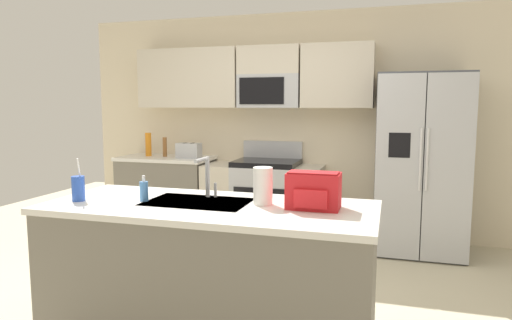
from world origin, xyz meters
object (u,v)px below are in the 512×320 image
Objects in this scene: toaster at (189,151)px; soap_dispenser at (144,191)px; backpack at (313,190)px; range_oven at (264,199)px; paper_towel_roll at (263,186)px; sink_faucet at (207,173)px; refrigerator at (421,164)px; bottle_orange at (148,144)px; pepper_mill at (165,147)px; drink_cup_blue at (78,188)px.

toaster reaches higher than soap_dispenser.
toaster is at bearing 129.84° from backpack.
soap_dispenser is (-0.15, -2.39, 0.53)m from range_oven.
sink_faucet is at bearing 166.30° from paper_towel_roll.
refrigerator is 6.56× the size of sink_faucet.
bottle_orange is at bearing 132.94° from paper_towel_roll.
paper_towel_roll is 0.75× the size of backpack.
range_oven is at bearing 0.11° from pepper_mill.
backpack is (1.53, 0.22, 0.03)m from drink_cup_blue.
refrigerator reaches higher than range_oven.
backpack is at bearing -67.40° from range_oven.
refrigerator is at bearing 51.31° from soap_dispenser.
range_oven is 5.70× the size of pepper_mill.
sink_faucet is at bearing 32.20° from soap_dispenser.
soap_dispenser is at bearing -171.36° from paper_towel_roll.
bottle_orange is at bearing 136.78° from backpack.
refrigerator is 5.78× the size of backpack.
drink_cup_blue reaches higher than backpack.
pepper_mill is at bearing 129.75° from paper_towel_roll.
refrigerator is 10.88× the size of soap_dispenser.
paper_towel_roll is at bearing -116.04° from refrigerator.
paper_towel_roll is (1.89, -2.27, 0.00)m from pepper_mill.
refrigerator is 2.62m from toaster.
toaster is 0.35m from pepper_mill.
range_oven is at bearing 77.16° from drink_cup_blue.
bottle_orange is 1.21× the size of paper_towel_roll.
refrigerator reaches higher than pepper_mill.
range_oven is 1.39m from pepper_mill.
refrigerator is 3.34m from drink_cup_blue.
drink_cup_blue is 0.44m from soap_dispenser.
bottle_orange is 2.74m from soap_dispenser.
sink_faucet reaches higher than paper_towel_roll.
backpack is (0.76, -0.13, -0.05)m from sink_faucet.
toaster is 0.98× the size of drink_cup_blue.
bottle_orange is at bearing 110.03° from drink_cup_blue.
bottle_orange is 3.11m from paper_towel_roll.
pepper_mill is at bearing -179.89° from range_oven.
bottle_orange reaches higher than drink_cup_blue.
backpack is at bearing -45.97° from pepper_mill.
pepper_mill is (-0.34, 0.05, 0.03)m from toaster.
pepper_mill reaches higher than backpack.
drink_cup_blue is (-0.77, -0.34, -0.08)m from sink_faucet.
refrigerator is 7.75× the size of pepper_mill.
toaster is at bearing 179.57° from refrigerator.
range_oven is at bearing 95.28° from sink_faucet.
toaster is 1.65× the size of soap_dispenser.
sink_faucet is 1.17× the size of paper_towel_roll.
refrigerator is at bearing -1.34° from bottle_orange.
range_oven is 2.55m from backpack.
drink_cup_blue reaches higher than paper_towel_roll.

